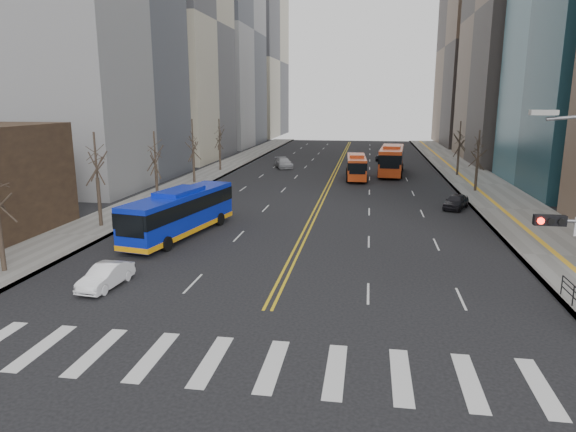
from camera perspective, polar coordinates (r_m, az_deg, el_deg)
The scene contains 14 objects.
ground at distance 20.24m, azimuth -5.18°, elevation -15.99°, with size 220.00×220.00×0.00m, color black.
sidewalk_right at distance 64.26m, azimuth 20.55°, elevation 3.33°, with size 7.00×130.00×0.15m, color slate.
sidewalk_left at distance 66.33m, azimuth -9.64°, elevation 4.24°, with size 5.00×130.00×0.15m, color slate.
crosswalk at distance 20.24m, azimuth -5.18°, elevation -15.97°, with size 26.70×4.00×0.01m.
centerline at distance 72.97m, azimuth 5.35°, elevation 5.07°, with size 0.55×100.00×0.01m.
office_towers at distance 86.96m, azimuth 6.41°, elevation 22.11°, with size 83.00×134.00×58.00m.
street_trees at distance 53.25m, azimuth -3.79°, elevation 7.53°, with size 35.20×47.20×7.60m.
blue_bus at distance 38.03m, azimuth -11.87°, elevation 0.50°, with size 4.73×12.13×3.46m.
red_bus_near at distance 65.19m, azimuth 7.61°, elevation 5.64°, with size 2.86×9.82×3.12m.
red_bus_far at distance 70.11m, azimuth 11.44°, elevation 6.32°, with size 3.77×12.45×3.86m.
car_white at distance 28.97m, azimuth -19.59°, elevation -6.31°, with size 1.31×3.76×1.24m, color white.
car_dark_mid at distance 49.17m, azimuth 18.16°, elevation 1.54°, with size 1.60×3.99×1.36m, color black.
car_silver at distance 75.14m, azimuth -0.49°, elevation 5.91°, with size 2.04×5.01×1.45m, color #AFAFB5.
car_dark_far at distance 85.75m, azimuth 10.60°, elevation 6.50°, with size 2.22×4.81×1.34m, color black.
Camera 1 is at (4.48, -17.18, 9.73)m, focal length 32.00 mm.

